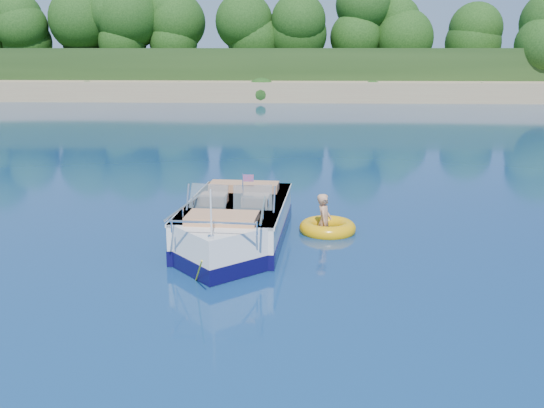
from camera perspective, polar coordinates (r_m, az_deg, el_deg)
The scene contains 6 objects.
ground at distance 12.60m, azimuth -10.22°, elevation -4.12°, with size 160.00×160.00×0.00m, color #0A204B.
shoreline at distance 75.51m, azimuth 0.60°, elevation 12.15°, with size 170.00×59.00×6.00m.
treeline at distance 52.74m, azimuth -0.29°, elevation 16.14°, with size 150.00×7.12×8.19m.
motorboat at distance 12.58m, azimuth -3.60°, elevation -2.19°, with size 2.27×5.68×1.89m.
tow_tube at distance 13.52m, azimuth 5.25°, elevation -2.27°, with size 1.67×1.67×0.33m.
boy at distance 13.46m, azimuth 4.90°, elevation -2.73°, with size 0.49×0.32×1.33m, color tan.
Camera 1 is at (2.78, -11.63, 3.95)m, focal length 40.00 mm.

